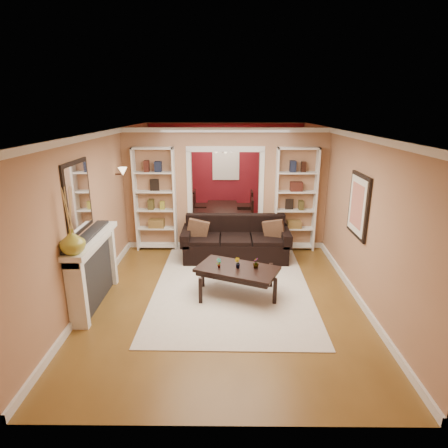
{
  "coord_description": "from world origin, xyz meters",
  "views": [
    {
      "loc": [
        0.04,
        -7.02,
        3.09
      ],
      "look_at": [
        -0.01,
        -0.8,
        1.16
      ],
      "focal_mm": 30.0,
      "sensor_mm": 36.0,
      "label": 1
    }
  ],
  "objects_px": {
    "bookshelf_right": "(295,200)",
    "dining_table": "(223,216)",
    "sofa": "(236,239)",
    "coffee_table": "(237,281)",
    "fireplace": "(95,271)",
    "bookshelf_left": "(155,200)"
  },
  "relations": [
    {
      "from": "bookshelf_right",
      "to": "dining_table",
      "type": "bearing_deg",
      "value": 132.01
    },
    {
      "from": "sofa",
      "to": "coffee_table",
      "type": "xyz_separation_m",
      "value": [
        -0.01,
        -1.65,
        -0.19
      ]
    },
    {
      "from": "dining_table",
      "to": "fireplace",
      "type": "bearing_deg",
      "value": 155.05
    },
    {
      "from": "coffee_table",
      "to": "bookshelf_right",
      "type": "bearing_deg",
      "value": 82.34
    },
    {
      "from": "bookshelf_left",
      "to": "dining_table",
      "type": "relative_size",
      "value": 1.55
    },
    {
      "from": "fireplace",
      "to": "dining_table",
      "type": "xyz_separation_m",
      "value": [
        2.02,
        4.33,
        -0.32
      ]
    },
    {
      "from": "sofa",
      "to": "coffee_table",
      "type": "bearing_deg",
      "value": -90.21
    },
    {
      "from": "fireplace",
      "to": "sofa",
      "type": "bearing_deg",
      "value": 40.14
    },
    {
      "from": "coffee_table",
      "to": "bookshelf_left",
      "type": "distance_m",
      "value": 2.98
    },
    {
      "from": "fireplace",
      "to": "dining_table",
      "type": "relative_size",
      "value": 1.14
    },
    {
      "from": "sofa",
      "to": "bookshelf_right",
      "type": "height_order",
      "value": "bookshelf_right"
    },
    {
      "from": "bookshelf_left",
      "to": "coffee_table",
      "type": "bearing_deg",
      "value": -51.6
    },
    {
      "from": "bookshelf_right",
      "to": "fireplace",
      "type": "distance_m",
      "value": 4.47
    },
    {
      "from": "sofa",
      "to": "bookshelf_right",
      "type": "bearing_deg",
      "value": 23.6
    },
    {
      "from": "coffee_table",
      "to": "bookshelf_right",
      "type": "relative_size",
      "value": 0.58
    },
    {
      "from": "coffee_table",
      "to": "fireplace",
      "type": "distance_m",
      "value": 2.35
    },
    {
      "from": "coffee_table",
      "to": "bookshelf_left",
      "type": "xyz_separation_m",
      "value": [
        -1.77,
        2.23,
        0.9
      ]
    },
    {
      "from": "bookshelf_left",
      "to": "fireplace",
      "type": "relative_size",
      "value": 1.35
    },
    {
      "from": "sofa",
      "to": "dining_table",
      "type": "relative_size",
      "value": 1.52
    },
    {
      "from": "bookshelf_right",
      "to": "dining_table",
      "type": "distance_m",
      "value": 2.58
    },
    {
      "from": "bookshelf_right",
      "to": "dining_table",
      "type": "relative_size",
      "value": 1.55
    },
    {
      "from": "coffee_table",
      "to": "bookshelf_left",
      "type": "relative_size",
      "value": 0.58
    }
  ]
}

